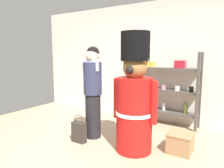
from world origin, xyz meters
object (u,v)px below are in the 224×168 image
(shopping_bag, at_px, (79,132))
(display_crate, at_px, (180,143))
(merchandise_shelf, at_px, (164,88))
(teddy_bear_guard, at_px, (134,99))
(person_shopper, at_px, (93,90))

(shopping_bag, bearing_deg, display_crate, 19.52)
(merchandise_shelf, height_order, teddy_bear_guard, teddy_bear_guard)
(person_shopper, distance_m, shopping_bag, 0.75)
(teddy_bear_guard, distance_m, display_crate, 0.96)
(merchandise_shelf, height_order, person_shopper, person_shopper)
(person_shopper, height_order, display_crate, person_shopper)
(display_crate, bearing_deg, teddy_bear_guard, -152.46)
(teddy_bear_guard, height_order, person_shopper, teddy_bear_guard)
(person_shopper, xyz_separation_m, display_crate, (1.47, 0.24, -0.71))
(merchandise_shelf, distance_m, teddy_bear_guard, 1.47)
(person_shopper, bearing_deg, teddy_bear_guard, -5.71)
(shopping_bag, bearing_deg, teddy_bear_guard, 13.59)
(merchandise_shelf, height_order, shopping_bag, merchandise_shelf)
(display_crate, bearing_deg, shopping_bag, -160.48)
(display_crate, bearing_deg, merchandise_shelf, 119.93)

